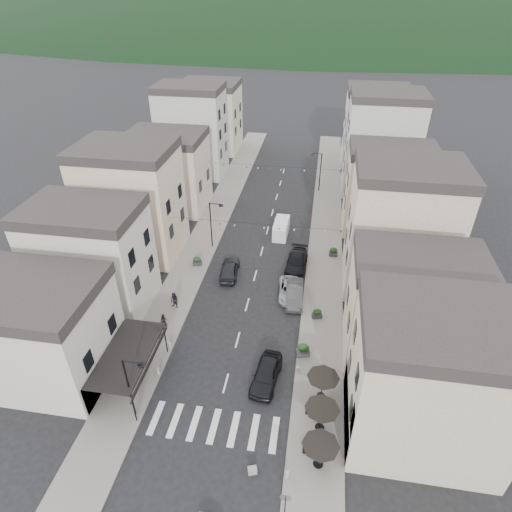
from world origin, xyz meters
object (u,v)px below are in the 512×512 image
at_px(parked_car_a, 266,374).
at_px(delivery_van, 281,228).
at_px(parked_car_e, 229,269).
at_px(parked_car_b, 294,294).
at_px(pedestrian_a, 164,322).
at_px(parked_car_c, 289,290).
at_px(pedestrian_b, 174,300).
at_px(parked_car_d, 297,262).

height_order(parked_car_a, delivery_van, delivery_van).
relative_size(parked_car_a, parked_car_e, 1.04).
bearing_deg(parked_car_e, parked_car_b, 152.69).
bearing_deg(parked_car_a, pedestrian_a, 163.22).
bearing_deg(parked_car_c, parked_car_e, 154.68).
bearing_deg(pedestrian_b, parked_car_e, 77.58).
xyz_separation_m(parked_car_e, delivery_van, (4.64, 9.53, 0.22)).
bearing_deg(delivery_van, parked_car_e, -114.89).
relative_size(parked_car_b, parked_car_c, 1.04).
bearing_deg(pedestrian_a, pedestrian_b, 85.40).
height_order(parked_car_b, delivery_van, delivery_van).
height_order(parked_car_c, parked_car_d, parked_car_d).
bearing_deg(parked_car_e, pedestrian_b, 52.20).
xyz_separation_m(parked_car_b, parked_car_c, (-0.58, 0.64, -0.15)).
height_order(parked_car_a, parked_car_e, parked_car_a).
height_order(parked_car_a, parked_car_b, parked_car_a).
xyz_separation_m(parked_car_c, pedestrian_b, (-10.99, -3.86, 0.36)).
xyz_separation_m(parked_car_c, pedestrian_a, (-10.97, -7.01, 0.36)).
height_order(parked_car_b, pedestrian_a, pedestrian_a).
bearing_deg(parked_car_a, pedestrian_b, 150.07).
xyz_separation_m(parked_car_a, pedestrian_a, (-10.18, 4.40, 0.18)).
xyz_separation_m(parked_car_b, parked_car_d, (-0.23, 5.74, -0.02)).
bearing_deg(delivery_van, parked_car_d, -68.86).
relative_size(delivery_van, pedestrian_a, 2.47).
distance_m(parked_car_a, parked_car_b, 10.86).
bearing_deg(parked_car_b, pedestrian_b, -167.95).
height_order(parked_car_c, delivery_van, delivery_van).
relative_size(parked_car_e, pedestrian_a, 2.64).
distance_m(pedestrian_a, pedestrian_b, 3.15).
xyz_separation_m(parked_car_b, pedestrian_b, (-11.58, -3.22, 0.22)).
bearing_deg(parked_car_c, pedestrian_a, -152.75).
height_order(parked_car_d, parked_car_e, parked_car_e).
bearing_deg(parked_car_b, parked_car_a, -100.76).
distance_m(parked_car_b, pedestrian_b, 12.02).
xyz_separation_m(parked_car_a, delivery_van, (-1.38, 23.42, 0.19)).
height_order(parked_car_a, parked_car_c, parked_car_a).
bearing_deg(parked_car_e, pedestrian_a, 61.93).
distance_m(parked_car_a, pedestrian_a, 11.09).
relative_size(parked_car_d, pedestrian_a, 3.02).
height_order(parked_car_a, pedestrian_a, pedestrian_a).
distance_m(parked_car_b, parked_car_d, 5.74).
distance_m(parked_car_c, delivery_van, 12.21).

